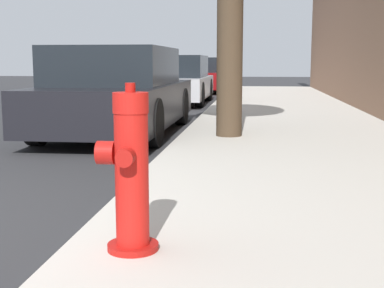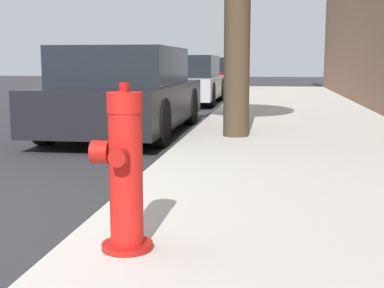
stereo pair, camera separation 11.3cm
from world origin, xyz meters
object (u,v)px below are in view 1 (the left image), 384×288
(fire_hydrant, at_px, (131,173))
(parked_car_near, at_px, (118,92))
(parked_car_far, at_px, (201,75))
(parked_car_mid, at_px, (177,81))

(fire_hydrant, bearing_deg, parked_car_near, 105.26)
(parked_car_near, bearing_deg, parked_car_far, 89.61)
(parked_car_mid, distance_m, parked_car_far, 5.94)
(parked_car_far, bearing_deg, parked_car_mid, -90.54)
(parked_car_mid, xyz_separation_m, parked_car_far, (0.06, 5.94, 0.00))
(fire_hydrant, distance_m, parked_car_near, 5.98)
(parked_car_near, bearing_deg, fire_hydrant, -74.74)
(parked_car_mid, bearing_deg, parked_car_far, 89.46)
(parked_car_near, height_order, parked_car_mid, parked_car_near)
(parked_car_mid, bearing_deg, fire_hydrant, -82.80)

